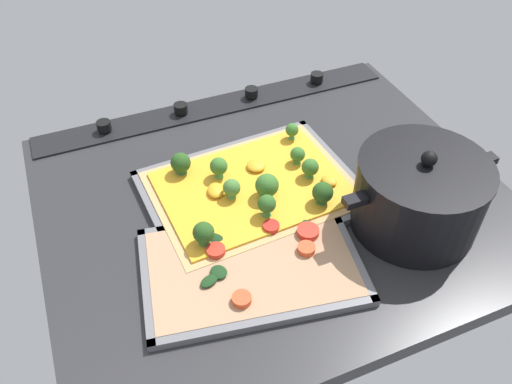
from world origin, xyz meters
TOP-DOWN VIEW (x-y plane):
  - ground_plane at (0.00, 0.00)cm, footprint 78.54×66.48cm
  - stove_control_panel at (0.00, -29.74)cm, footprint 75.40×7.00cm
  - baking_tray_front at (3.20, -2.12)cm, footprint 37.41×29.16cm
  - broccoli_pizza at (3.19, -1.82)cm, footprint 34.87×26.62cm
  - baking_tray_back at (9.61, 12.99)cm, footprint 35.79×26.48cm
  - veggie_pizza_back at (9.36, 12.86)cm, footprint 33.02×23.71cm
  - cooking_pot at (-18.30, 14.15)cm, footprint 27.34×20.54cm

SIDE VIEW (x-z plane):
  - ground_plane at x=0.00cm, z-range -3.00..0.00cm
  - baking_tray_front at x=3.20cm, z-range -0.28..1.02cm
  - baking_tray_back at x=9.61cm, z-range -0.27..1.03cm
  - stove_control_panel at x=0.00cm, z-range -0.75..1.85cm
  - veggie_pizza_back at x=9.36cm, z-range 0.09..1.99cm
  - broccoli_pizza at x=3.19cm, z-range -1.00..4.77cm
  - cooking_pot at x=-18.30cm, z-range -1.15..13.70cm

